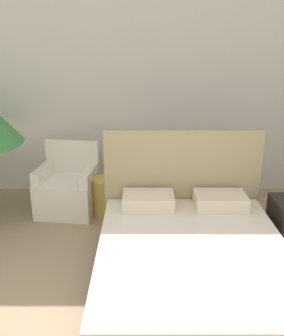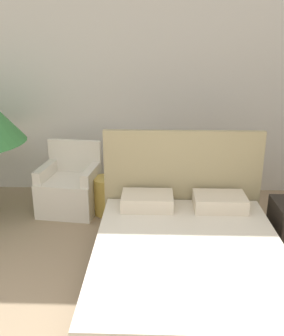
{
  "view_description": "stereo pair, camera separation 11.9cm",
  "coord_description": "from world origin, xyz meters",
  "px_view_note": "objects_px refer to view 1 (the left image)",
  "views": [
    {
      "loc": [
        0.15,
        -1.42,
        2.03
      ],
      "look_at": [
        0.14,
        2.49,
        0.66
      ],
      "focal_mm": 40.0,
      "sensor_mm": 36.0,
      "label": 1
    },
    {
      "loc": [
        0.27,
        -1.42,
        2.03
      ],
      "look_at": [
        0.14,
        2.49,
        0.66
      ],
      "focal_mm": 40.0,
      "sensor_mm": 36.0,
      "label": 2
    }
  ],
  "objects_px": {
    "bed": "(192,260)",
    "side_table": "(107,196)",
    "armchair_near_window_left": "(69,191)",
    "armchair_near_window_right": "(146,191)"
  },
  "relations": [
    {
      "from": "armchair_near_window_left",
      "to": "side_table",
      "type": "bearing_deg",
      "value": -0.38
    },
    {
      "from": "bed",
      "to": "armchair_near_window_left",
      "type": "xyz_separation_m",
      "value": [
        -1.32,
        1.47,
        0.01
      ]
    },
    {
      "from": "bed",
      "to": "armchair_near_window_right",
      "type": "distance_m",
      "value": 1.52
    },
    {
      "from": "armchair_near_window_left",
      "to": "armchair_near_window_right",
      "type": "distance_m",
      "value": 0.94
    },
    {
      "from": "bed",
      "to": "side_table",
      "type": "height_order",
      "value": "bed"
    },
    {
      "from": "bed",
      "to": "side_table",
      "type": "bearing_deg",
      "value": 121.11
    },
    {
      "from": "armchair_near_window_left",
      "to": "bed",
      "type": "bearing_deg",
      "value": -40.91
    },
    {
      "from": "armchair_near_window_left",
      "to": "side_table",
      "type": "distance_m",
      "value": 0.47
    },
    {
      "from": "armchair_near_window_left",
      "to": "side_table",
      "type": "xyz_separation_m",
      "value": [
        0.47,
        -0.06,
        -0.04
      ]
    },
    {
      "from": "armchair_near_window_left",
      "to": "side_table",
      "type": "height_order",
      "value": "armchair_near_window_left"
    }
  ]
}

